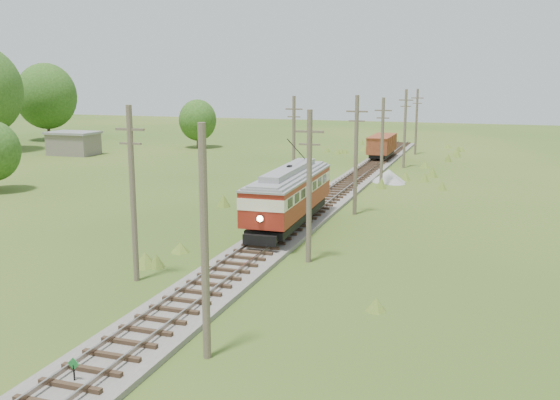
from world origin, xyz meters
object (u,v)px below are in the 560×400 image
(streetcar, at_px, (289,192))
(gondola, at_px, (382,145))
(gravel_pile, at_px, (390,176))
(switch_marker, at_px, (74,370))

(streetcar, relative_size, gondola, 1.62)
(gravel_pile, bearing_deg, switch_marker, -94.58)
(gravel_pile, bearing_deg, streetcar, -98.84)
(streetcar, bearing_deg, gondola, 88.02)
(streetcar, relative_size, gravel_pile, 3.45)
(switch_marker, height_order, gondola, gondola)
(switch_marker, xyz_separation_m, streetcar, (0.20, 23.18, 2.04))
(switch_marker, xyz_separation_m, gravel_pile, (3.61, 45.12, -0.04))
(gondola, relative_size, gravel_pile, 2.13)
(gondola, xyz_separation_m, gravel_pile, (3.41, -15.55, -1.38))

